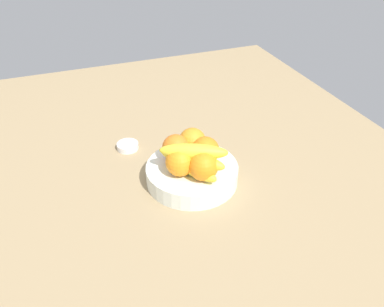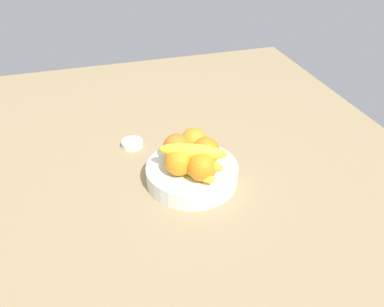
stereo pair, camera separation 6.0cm
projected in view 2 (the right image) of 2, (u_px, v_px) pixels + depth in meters
The scene contains 9 objects.
ground_plane at pixel (184, 191), 104.41cm from camera, with size 180.00×140.00×3.00cm, color #9F865F.
fruit_bowl at pixel (192, 173), 104.42cm from camera, with size 24.08×24.08×4.73cm, color white.
orange_front_left at pixel (194, 141), 106.15cm from camera, with size 7.34×7.34×7.34cm, color orange.
orange_front_right at pixel (176, 148), 103.62cm from camera, with size 7.34×7.34×7.34cm, color orange.
orange_center at pixel (180, 162), 98.20cm from camera, with size 7.34×7.34×7.34cm, color orange.
orange_back_left at pixel (202, 167), 96.74cm from camera, with size 7.34×7.34×7.34cm, color orange.
orange_back_right at pixel (206, 151), 102.31cm from camera, with size 7.34×7.34×7.34cm, color orange.
banana_bunch at pixel (191, 159), 98.40cm from camera, with size 17.00×17.10×8.40cm.
jar_lid at pixel (132, 144), 118.99cm from camera, with size 6.38×6.38×1.78cm, color white.
Camera 2 is at (77.72, -20.86, 65.80)cm, focal length 37.20 mm.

